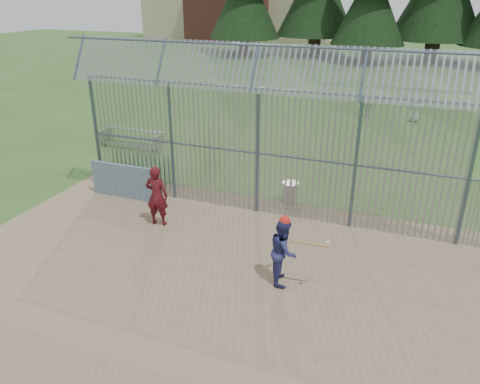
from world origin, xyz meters
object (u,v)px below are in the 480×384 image
at_px(batter, 283,251).
at_px(trash_can, 290,193).
at_px(dugout_wall, 124,181).
at_px(bleacher, 132,138).
at_px(onlooker, 157,196).

bearing_deg(batter, trash_can, -3.23).
height_order(dugout_wall, bleacher, dugout_wall).
bearing_deg(bleacher, dugout_wall, -59.38).
height_order(batter, trash_can, batter).
height_order(onlooker, trash_can, onlooker).
xyz_separation_m(onlooker, bleacher, (-5.03, 6.31, -0.55)).
xyz_separation_m(batter, onlooker, (-4.41, 1.58, 0.11)).
bearing_deg(onlooker, trash_can, -146.45).
distance_m(batter, bleacher, 12.31).
bearing_deg(onlooker, bleacher, -59.17).
relative_size(batter, onlooker, 0.89).
xyz_separation_m(batter, trash_can, (-1.05, 4.54, -0.48)).
distance_m(dugout_wall, bleacher, 5.78).
distance_m(batter, trash_can, 4.68).
bearing_deg(bleacher, batter, -39.88).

